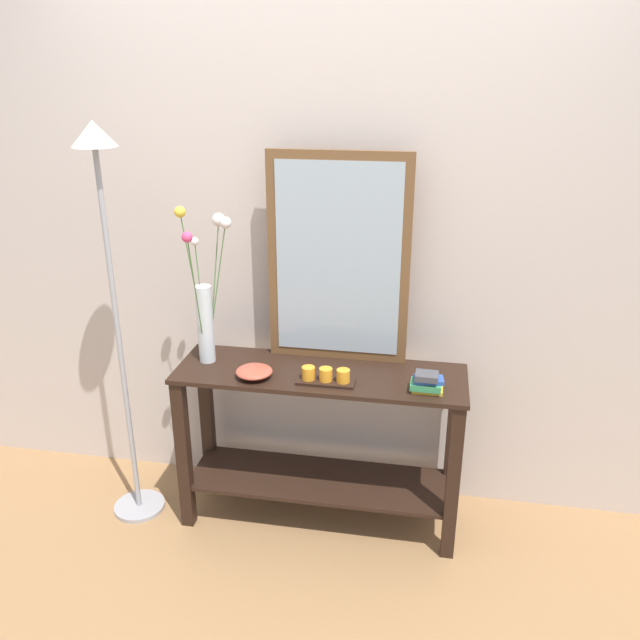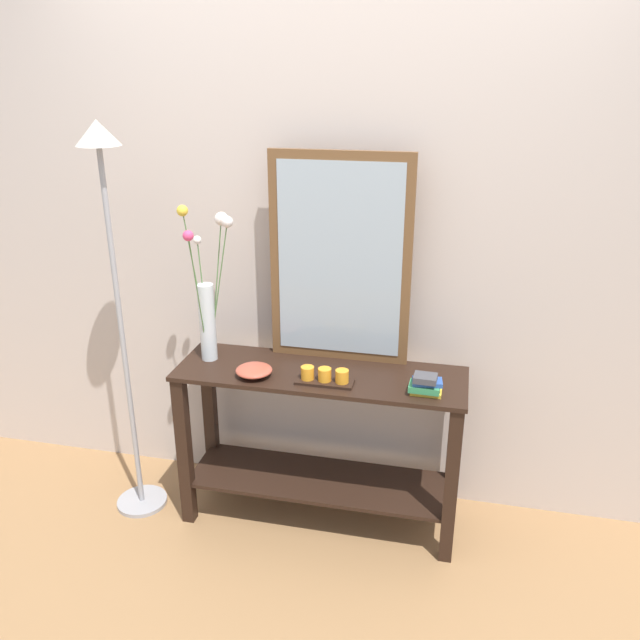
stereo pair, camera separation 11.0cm
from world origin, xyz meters
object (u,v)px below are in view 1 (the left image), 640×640
(candle_tray, at_px, (326,377))
(decorative_bowl, at_px, (254,372))
(tall_vase_left, at_px, (206,301))
(floor_lamp, at_px, (110,267))
(mirror_leaning, at_px, (338,260))
(book_stack, at_px, (427,383))
(console_table, at_px, (320,431))

(candle_tray, height_order, decorative_bowl, candle_tray)
(tall_vase_left, relative_size, floor_lamp, 0.39)
(mirror_leaning, xyz_separation_m, book_stack, (0.41, -0.27, -0.42))
(console_table, height_order, floor_lamp, floor_lamp)
(candle_tray, relative_size, floor_lamp, 0.13)
(console_table, height_order, book_stack, book_stack)
(console_table, xyz_separation_m, decorative_bowl, (-0.27, -0.10, 0.33))
(tall_vase_left, distance_m, candle_tray, 0.62)
(book_stack, distance_m, floor_lamp, 1.40)
(candle_tray, height_order, book_stack, book_stack)
(console_table, distance_m, decorative_bowl, 0.43)
(decorative_bowl, distance_m, book_stack, 0.73)
(book_stack, height_order, floor_lamp, floor_lamp)
(console_table, bearing_deg, candle_tray, -66.68)
(decorative_bowl, bearing_deg, tall_vase_left, 152.48)
(tall_vase_left, distance_m, floor_lamp, 0.42)
(decorative_bowl, xyz_separation_m, book_stack, (0.73, -0.00, 0.01))
(mirror_leaning, relative_size, decorative_bowl, 5.86)
(console_table, relative_size, book_stack, 9.28)
(decorative_bowl, distance_m, floor_lamp, 0.75)
(decorative_bowl, height_order, floor_lamp, floor_lamp)
(tall_vase_left, relative_size, candle_tray, 2.89)
(tall_vase_left, height_order, book_stack, tall_vase_left)
(console_table, relative_size, floor_lamp, 0.70)
(console_table, distance_m, floor_lamp, 1.16)
(candle_tray, height_order, floor_lamp, floor_lamp)
(tall_vase_left, xyz_separation_m, candle_tray, (0.56, -0.13, -0.26))
(mirror_leaning, height_order, tall_vase_left, mirror_leaning)
(tall_vase_left, bearing_deg, decorative_bowl, -27.52)
(book_stack, bearing_deg, decorative_bowl, 179.84)
(mirror_leaning, relative_size, book_stack, 6.77)
(tall_vase_left, xyz_separation_m, floor_lamp, (-0.36, -0.13, 0.18))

